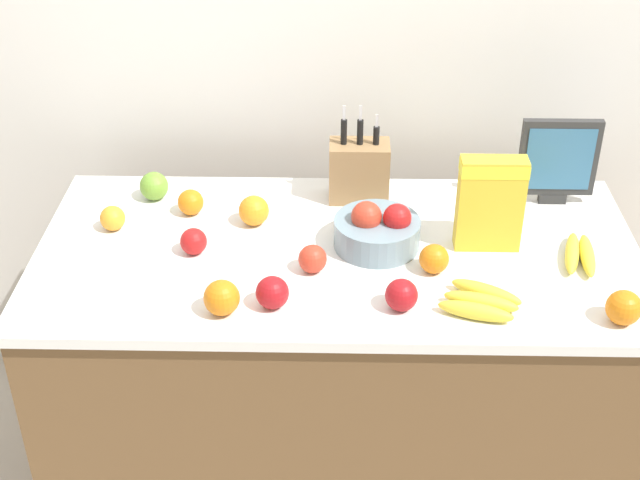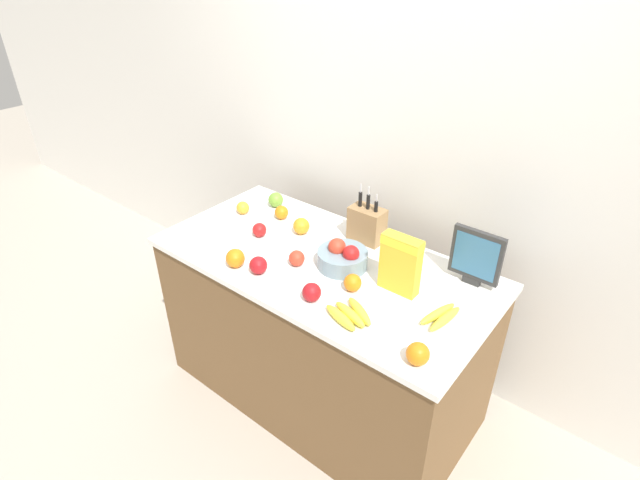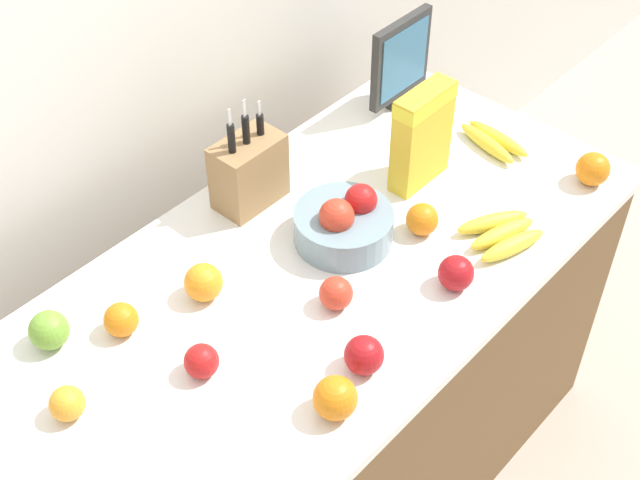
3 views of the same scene
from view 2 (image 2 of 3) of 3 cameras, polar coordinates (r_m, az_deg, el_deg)
ground_plane at (r=2.94m, az=0.19°, el=-16.86°), size 14.00×14.00×0.00m
wall_back at (r=2.63m, az=8.80°, el=11.13°), size 9.00×0.06×2.60m
counter at (r=2.63m, az=0.21°, el=-10.38°), size 1.63×0.80×0.89m
knife_block at (r=2.47m, az=5.38°, el=1.82°), size 0.17×0.11×0.30m
small_monitor at (r=2.23m, az=17.40°, el=-1.81°), size 0.22×0.03×0.26m
cereal_box at (r=2.11m, az=9.19°, el=-2.47°), size 0.17×0.06×0.26m
fruit_bowl at (r=2.28m, az=2.59°, el=-1.96°), size 0.23×0.23×0.14m
banana_bunch_left at (r=2.06m, az=13.71°, el=-8.46°), size 0.11×0.21×0.04m
banana_bunch_right at (r=2.01m, az=3.46°, el=-8.48°), size 0.22×0.19×0.04m
apple_leftmost at (r=2.30m, az=-2.68°, el=-2.09°), size 0.07×0.07×0.07m
apple_rear at (r=2.54m, az=-6.94°, el=1.15°), size 0.07×0.07×0.07m
apple_by_knife_block at (r=2.26m, az=-7.06°, el=-2.89°), size 0.08×0.08×0.08m
apple_near_bananas at (r=2.81m, az=-5.07°, el=4.60°), size 0.08×0.08×0.08m
apple_middle at (r=2.08m, az=-0.96°, el=-5.99°), size 0.08×0.08×0.08m
orange_front_center at (r=2.14m, az=3.74°, el=-4.89°), size 0.08×0.08×0.08m
orange_front_right at (r=2.54m, az=-2.15°, el=1.60°), size 0.09×0.09×0.09m
orange_by_cereal at (r=1.84m, az=11.12°, el=-12.66°), size 0.09×0.09×0.09m
orange_front_left at (r=2.69m, az=-4.43°, el=3.16°), size 0.07×0.07×0.07m
orange_near_bowl at (r=2.32m, az=-9.66°, el=-2.06°), size 0.09×0.09×0.09m
orange_mid_right at (r=2.76m, az=-8.82°, el=3.66°), size 0.07×0.07×0.07m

